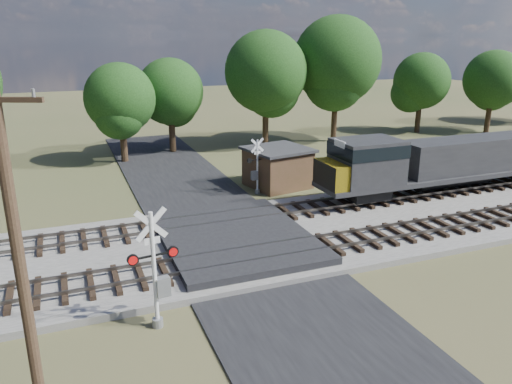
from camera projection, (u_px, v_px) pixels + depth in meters
name	position (u px, v px, depth m)	size (l,w,h in m)	color
ground	(238.00, 248.00, 24.49)	(160.00, 160.00, 0.00)	#404C28
ballast_bed	(401.00, 216.00, 28.37)	(140.00, 10.00, 0.30)	gray
road	(238.00, 247.00, 24.48)	(7.00, 60.00, 0.08)	black
crossing_panel	(234.00, 239.00, 24.84)	(7.00, 9.00, 0.62)	#262628
track_near	(314.00, 246.00, 23.68)	(140.00, 2.60, 0.33)	black
track_far	(272.00, 213.00, 28.12)	(140.00, 2.60, 0.33)	black
crossing_signal_near	(157.00, 279.00, 17.38)	(1.81, 0.43, 4.51)	silver
crossing_signal_far	(256.00, 171.00, 32.49)	(1.49, 0.36, 3.72)	silver
utility_pole	(18.00, 251.00, 12.34)	(2.12, 1.00, 9.22)	#342117
equipment_shed	(278.00, 167.00, 34.16)	(4.63, 4.63, 2.70)	#49361F
treeline	(212.00, 76.00, 42.76)	(82.06, 9.89, 11.89)	black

